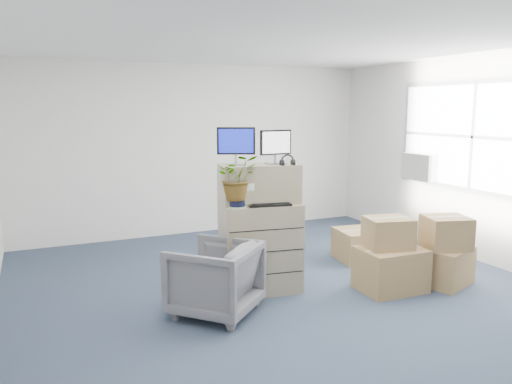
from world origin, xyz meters
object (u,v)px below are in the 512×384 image
at_px(keyboard, 269,204).
at_px(water_bottle, 267,191).
at_px(filing_cabinet_lower, 260,247).
at_px(potted_plant, 237,183).
at_px(monitor_right, 276,145).
at_px(monitor_left, 236,144).
at_px(office_chair, 215,275).

bearing_deg(keyboard, water_bottle, 83.94).
bearing_deg(keyboard, filing_cabinet_lower, 115.06).
bearing_deg(filing_cabinet_lower, potted_plant, -153.05).
xyz_separation_m(filing_cabinet_lower, monitor_right, (0.18, -0.02, 1.17)).
relative_size(monitor_left, office_chair, 0.51).
height_order(filing_cabinet_lower, potted_plant, potted_plant).
relative_size(monitor_left, water_bottle, 1.60).
height_order(potted_plant, office_chair, potted_plant).
distance_m(filing_cabinet_lower, monitor_right, 1.18).
bearing_deg(water_bottle, potted_plant, -161.65).
relative_size(filing_cabinet_lower, office_chair, 1.25).
relative_size(water_bottle, potted_plant, 0.52).
xyz_separation_m(monitor_right, potted_plant, (-0.51, -0.09, -0.39)).
bearing_deg(office_chair, keyboard, 156.54).
xyz_separation_m(monitor_left, office_chair, (-0.45, -0.51, -1.29)).
height_order(keyboard, water_bottle, water_bottle).
bearing_deg(water_bottle, monitor_left, 169.03).
bearing_deg(office_chair, monitor_left, -174.43).
relative_size(filing_cabinet_lower, monitor_left, 2.46).
height_order(monitor_left, keyboard, monitor_left).
height_order(filing_cabinet_lower, water_bottle, water_bottle).
bearing_deg(water_bottle, office_chair, -150.84).
distance_m(keyboard, water_bottle, 0.22).
xyz_separation_m(filing_cabinet_lower, keyboard, (0.04, -0.15, 0.52)).
distance_m(monitor_left, office_chair, 1.46).
height_order(monitor_right, potted_plant, monitor_right).
relative_size(filing_cabinet_lower, monitor_right, 2.63).
bearing_deg(potted_plant, monitor_right, 10.38).
xyz_separation_m(potted_plant, office_chair, (-0.37, -0.30, -0.88)).
xyz_separation_m(monitor_right, keyboard, (-0.15, -0.14, -0.64)).
bearing_deg(water_bottle, monitor_right, -27.48).
height_order(water_bottle, potted_plant, potted_plant).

